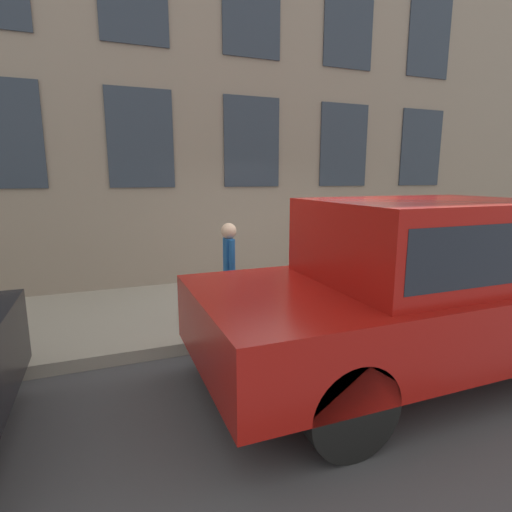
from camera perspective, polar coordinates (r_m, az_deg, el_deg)
The scene contains 5 objects.
ground_plane at distance 5.72m, azimuth 9.77°, elevation -10.82°, with size 80.00×80.00×0.00m, color #47474C.
sidewalk at distance 6.89m, azimuth 3.64°, elevation -6.16°, with size 2.87×60.00×0.15m.
fire_hydrant at distance 5.63m, azimuth 3.86°, elevation -5.45°, with size 0.30×0.42×0.72m.
person at distance 5.58m, azimuth -3.87°, elevation -0.81°, with size 0.33×0.22×1.36m.
parked_car_red_near at distance 4.67m, azimuth 23.02°, elevation -3.17°, with size 2.05×4.97×1.90m.
Camera 1 is at (-4.53, 2.78, 2.12)m, focal length 28.00 mm.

